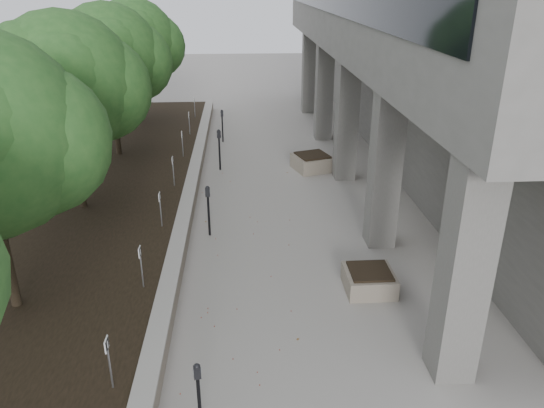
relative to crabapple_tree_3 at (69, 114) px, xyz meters
name	(u,v)px	position (x,y,z in m)	size (l,w,h in m)	color
retaining_wall	(190,195)	(2.97, 1.00, -2.87)	(0.39, 26.00, 0.50)	gray
planting_bed	(70,200)	(-0.70, 1.00, -2.92)	(7.00, 26.00, 0.40)	black
crabapple_tree_3	(69,114)	(0.00, 0.00, 0.00)	(4.60, 4.00, 5.44)	#255520
crabapple_tree_4	(111,81)	(0.00, 5.00, 0.00)	(4.60, 4.00, 5.44)	#255520
crabapple_tree_5	(136,61)	(0.00, 10.00, 0.00)	(4.60, 4.00, 5.44)	#255520
parking_sign_2	(110,364)	(2.45, -7.50, -2.24)	(0.04, 0.22, 0.96)	black
parking_sign_3	(141,267)	(2.45, -4.50, -2.24)	(0.04, 0.22, 0.96)	black
parking_sign_4	(161,210)	(2.45, -1.50, -2.24)	(0.04, 0.22, 0.96)	black
parking_sign_5	(173,171)	(2.45, 1.50, -2.24)	(0.04, 0.22, 0.96)	black
parking_sign_6	(182,144)	(2.45, 4.50, -2.24)	(0.04, 0.22, 0.96)	black
parking_sign_7	(189,123)	(2.45, 7.50, -2.24)	(0.04, 0.22, 0.96)	black
parking_sign_8	(195,107)	(2.45, 10.50, -2.24)	(0.04, 0.22, 0.96)	black
parking_meter_2	(199,397)	(3.88, -8.05, -2.49)	(0.13, 0.09, 1.27)	black
parking_meter_3	(209,211)	(3.69, -1.30, -2.40)	(0.14, 0.10, 1.44)	black
parking_meter_4	(219,150)	(3.82, 4.05, -2.36)	(0.15, 0.11, 1.53)	black
parking_meter_5	(222,126)	(3.83, 7.68, -2.42)	(0.14, 0.10, 1.40)	black
planter_front	(369,280)	(7.40, -4.27, -2.87)	(1.08, 1.08, 0.50)	gray
planter_back	(312,162)	(7.20, 3.89, -2.83)	(1.25, 1.25, 0.59)	gray
berry_scatter	(248,264)	(4.70, -3.00, -3.11)	(3.30, 14.10, 0.02)	maroon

